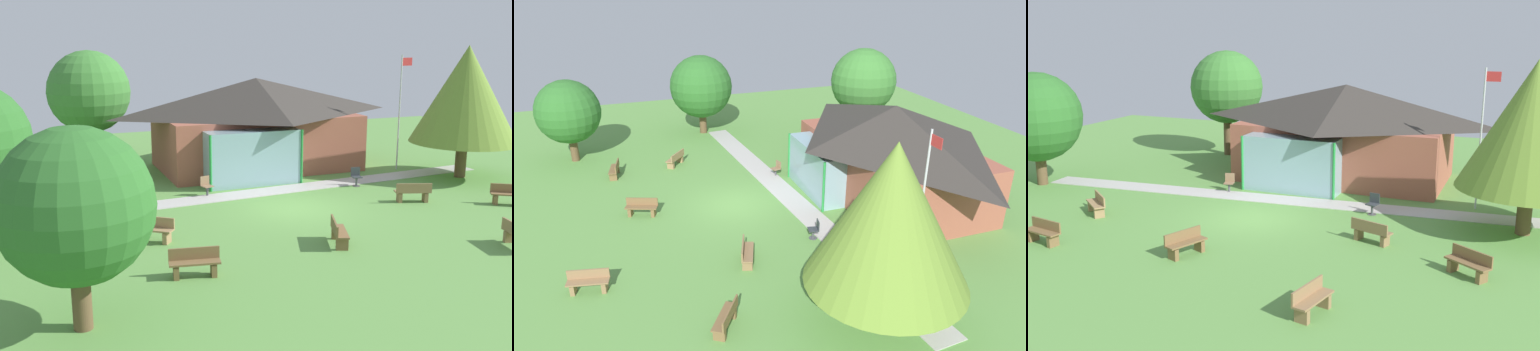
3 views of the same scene
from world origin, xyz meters
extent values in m
plane|color=#609947|center=(0.00, 0.00, 0.00)|extent=(44.00, 44.00, 0.00)
cube|color=#A35642|center=(1.36, 7.87, 1.42)|extent=(9.93, 5.76, 2.85)
pyramid|color=#38332D|center=(1.36, 7.87, 3.77)|extent=(10.93, 6.76, 1.85)
cube|color=#8CB2BF|center=(-0.13, 4.39, 1.28)|extent=(4.47, 1.20, 2.56)
cylinder|color=green|center=(-2.36, 3.79, 1.28)|extent=(0.12, 0.12, 2.56)
cylinder|color=green|center=(2.10, 3.79, 1.28)|extent=(0.12, 0.12, 2.56)
cube|color=#BCB7B2|center=(0.00, 2.83, 0.01)|extent=(23.46, 3.18, 0.03)
cylinder|color=silver|center=(8.07, 4.78, 2.95)|extent=(0.08, 0.08, 5.89)
cube|color=red|center=(8.37, 4.78, 5.54)|extent=(0.60, 0.02, 0.40)
cube|color=olive|center=(5.06, -0.89, 0.45)|extent=(1.56, 0.90, 0.06)
cube|color=olive|center=(4.54, -0.71, 0.20)|extent=(0.28, 0.43, 0.39)
cube|color=olive|center=(5.58, -1.06, 0.20)|extent=(0.28, 0.43, 0.39)
cube|color=olive|center=(5.00, -1.07, 0.66)|extent=(1.44, 0.54, 0.36)
cube|color=brown|center=(8.54, -2.72, 0.45)|extent=(1.50, 1.19, 0.06)
cube|color=brown|center=(9.00, -3.02, 0.20)|extent=(0.35, 0.42, 0.39)
cube|color=brown|center=(8.08, -2.42, 0.20)|extent=(0.35, 0.42, 0.39)
cube|color=brown|center=(8.65, -2.56, 0.66)|extent=(1.29, 0.87, 0.36)
cube|color=brown|center=(-0.37, -4.49, 0.45)|extent=(0.94, 1.56, 0.06)
cube|color=brown|center=(-0.17, -3.97, 0.20)|extent=(0.43, 0.29, 0.39)
cube|color=brown|center=(-0.56, -5.00, 0.20)|extent=(0.43, 0.29, 0.39)
cube|color=brown|center=(-0.55, -4.42, 0.66)|extent=(0.58, 1.43, 0.36)
cube|color=olive|center=(5.03, -6.91, 0.45)|extent=(0.74, 1.56, 0.06)
cube|color=olive|center=(5.14, -6.37, 0.20)|extent=(0.42, 0.24, 0.39)
cube|color=olive|center=(4.92, -7.45, 0.20)|extent=(0.42, 0.24, 0.39)
cube|color=olive|center=(4.84, -6.87, 0.66)|extent=(0.37, 1.48, 0.36)
cube|color=#9E7A51|center=(-6.21, -1.96, 0.45)|extent=(1.46, 1.27, 0.06)
cube|color=#9E7A51|center=(-5.77, -2.30, 0.20)|extent=(0.37, 0.41, 0.39)
cube|color=#9E7A51|center=(-6.64, -1.63, 0.20)|extent=(0.37, 0.41, 0.39)
cube|color=#9E7A51|center=(-6.09, -1.81, 0.66)|extent=(1.22, 0.96, 0.36)
cube|color=brown|center=(-5.67, -5.47, 0.45)|extent=(1.55, 0.68, 0.06)
cube|color=brown|center=(-5.13, -5.56, 0.20)|extent=(0.22, 0.42, 0.39)
cube|color=brown|center=(-6.21, -5.38, 0.20)|extent=(0.22, 0.42, 0.39)
cube|color=brown|center=(-5.64, -5.29, 0.66)|extent=(1.49, 0.31, 0.36)
cube|color=#33383D|center=(4.25, 2.33, 0.44)|extent=(0.52, 0.52, 0.04)
cube|color=#33383D|center=(4.29, 2.52, 0.66)|extent=(0.44, 0.13, 0.40)
cylinder|color=#4C4C51|center=(4.25, 2.33, 0.21)|extent=(0.10, 0.10, 0.42)
cylinder|color=#4C4C51|center=(4.25, 2.33, 0.01)|extent=(0.36, 0.36, 0.02)
cube|color=#8C6B4C|center=(-2.74, 3.12, 0.44)|extent=(0.54, 0.54, 0.04)
cube|color=#8C6B4C|center=(-2.79, 3.32, 0.66)|extent=(0.43, 0.15, 0.40)
cylinder|color=#4C4C51|center=(-2.74, 3.12, 0.21)|extent=(0.10, 0.10, 0.42)
cylinder|color=#4C4C51|center=(-2.74, 3.12, 0.01)|extent=(0.36, 0.36, 0.02)
cylinder|color=brown|center=(-11.81, 0.94, 0.85)|extent=(0.49, 0.49, 1.71)
sphere|color=#2D6B28|center=(-11.81, 0.94, 3.30)|extent=(4.25, 4.25, 4.25)
cylinder|color=brown|center=(10.01, 2.16, 0.87)|extent=(0.54, 0.54, 1.74)
cone|color=olive|center=(10.01, 2.16, 4.07)|extent=(5.18, 5.18, 4.66)
cylinder|color=brown|center=(-9.03, -7.58, 0.83)|extent=(0.47, 0.47, 1.66)
sphere|color=#2D6B28|center=(-9.03, -7.58, 3.06)|extent=(3.74, 3.74, 3.74)
cylinder|color=brown|center=(-6.73, 10.66, 1.22)|extent=(0.49, 0.49, 2.44)
sphere|color=#3D7F33|center=(-6.73, 10.66, 4.02)|extent=(4.21, 4.21, 4.21)
camera|label=1|loc=(-9.96, -21.57, 6.92)|focal=42.63mm
camera|label=2|loc=(20.93, -5.52, 10.92)|focal=34.04mm
camera|label=3|loc=(10.01, -20.92, 7.54)|focal=42.56mm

